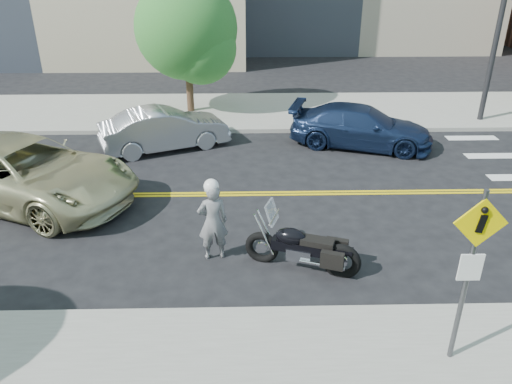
{
  "coord_description": "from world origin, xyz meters",
  "views": [
    {
      "loc": [
        0.91,
        -12.33,
        6.12
      ],
      "look_at": [
        1.14,
        -2.33,
        1.2
      ],
      "focal_mm": 35.0,
      "sensor_mm": 36.0,
      "label": 1
    }
  ],
  "objects_px": {
    "suv": "(26,172)",
    "parked_car_blue": "(361,127)",
    "pedestrian_sign": "(471,263)",
    "motorcyclist": "(213,220)",
    "parked_car_silver": "(165,129)",
    "motorcycle": "(303,238)"
  },
  "relations": [
    {
      "from": "pedestrian_sign",
      "to": "parked_car_blue",
      "type": "xyz_separation_m",
      "value": [
        0.62,
        9.95,
        -1.27
      ]
    },
    {
      "from": "pedestrian_sign",
      "to": "motorcycle",
      "type": "bearing_deg",
      "value": 127.57
    },
    {
      "from": "pedestrian_sign",
      "to": "motorcyclist",
      "type": "distance_m",
      "value": 5.23
    },
    {
      "from": "motorcycle",
      "to": "parked_car_blue",
      "type": "relative_size",
      "value": 0.5
    },
    {
      "from": "motorcyclist",
      "to": "suv",
      "type": "height_order",
      "value": "motorcyclist"
    },
    {
      "from": "suv",
      "to": "parked_car_blue",
      "type": "xyz_separation_m",
      "value": [
        9.66,
        3.91,
        -0.16
      ]
    },
    {
      "from": "motorcycle",
      "to": "suv",
      "type": "distance_m",
      "value": 7.66
    },
    {
      "from": "pedestrian_sign",
      "to": "parked_car_silver",
      "type": "xyz_separation_m",
      "value": [
        -5.96,
        9.85,
        -1.27
      ]
    },
    {
      "from": "suv",
      "to": "parked_car_blue",
      "type": "height_order",
      "value": "suv"
    },
    {
      "from": "pedestrian_sign",
      "to": "suv",
      "type": "height_order",
      "value": "pedestrian_sign"
    },
    {
      "from": "parked_car_silver",
      "to": "pedestrian_sign",
      "type": "bearing_deg",
      "value": -172.04
    },
    {
      "from": "motorcycle",
      "to": "suv",
      "type": "bearing_deg",
      "value": 174.09
    },
    {
      "from": "parked_car_blue",
      "to": "motorcyclist",
      "type": "bearing_deg",
      "value": 162.71
    },
    {
      "from": "motorcycle",
      "to": "parked_car_silver",
      "type": "height_order",
      "value": "motorcycle"
    },
    {
      "from": "suv",
      "to": "parked_car_blue",
      "type": "distance_m",
      "value": 10.43
    },
    {
      "from": "motorcyclist",
      "to": "motorcycle",
      "type": "bearing_deg",
      "value": 154.96
    },
    {
      "from": "parked_car_blue",
      "to": "parked_car_silver",
      "type": "bearing_deg",
      "value": 108.09
    },
    {
      "from": "parked_car_silver",
      "to": "parked_car_blue",
      "type": "xyz_separation_m",
      "value": [
        6.58,
        0.11,
        -0.01
      ]
    },
    {
      "from": "suv",
      "to": "parked_car_blue",
      "type": "bearing_deg",
      "value": -44.31
    },
    {
      "from": "motorcycle",
      "to": "parked_car_blue",
      "type": "height_order",
      "value": "motorcycle"
    },
    {
      "from": "pedestrian_sign",
      "to": "parked_car_blue",
      "type": "relative_size",
      "value": 0.63
    },
    {
      "from": "parked_car_silver",
      "to": "parked_car_blue",
      "type": "bearing_deg",
      "value": -112.26
    }
  ]
}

